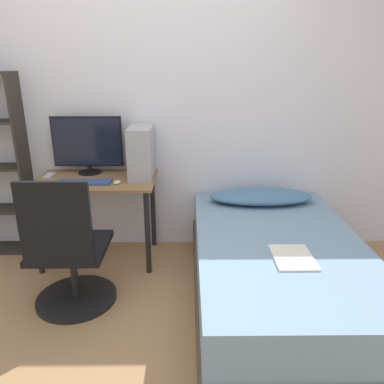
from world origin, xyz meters
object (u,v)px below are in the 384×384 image
monitor (87,144)px  bed (277,272)px  office_chair (69,260)px  keyboard (83,182)px  pc_tower (141,152)px

monitor → bed: bearing=-30.1°
office_chair → bed: office_chair is taller
office_chair → keyboard: bearing=91.8°
keyboard → pc_tower: pc_tower is taller
keyboard → monitor: bearing=94.1°
bed → monitor: 1.85m
office_chair → pc_tower: (0.42, 0.77, 0.57)m
pc_tower → keyboard: bearing=-155.7°
bed → keyboard: bearing=159.2°
office_chair → pc_tower: bearing=61.1°
office_chair → bed: (1.43, 0.02, -0.11)m
office_chair → pc_tower: 1.05m
office_chair → bed: size_ratio=0.51×
office_chair → keyboard: (-0.02, 0.57, 0.38)m
bed → pc_tower: 1.43m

